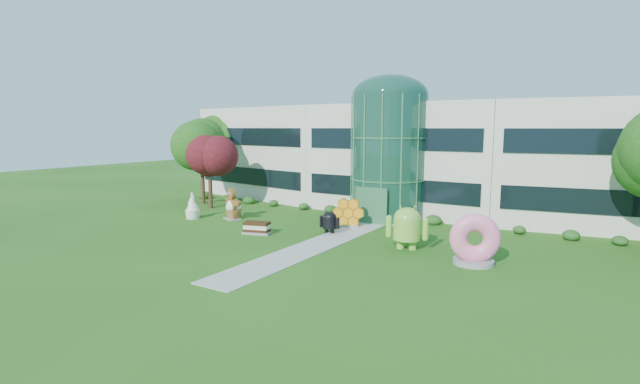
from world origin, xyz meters
The scene contains 14 objects.
ground centered at (0.00, 0.00, 0.00)m, with size 140.00×140.00×0.00m, color #215114.
building centered at (0.00, 18.00, 4.65)m, with size 46.00×15.00×9.30m, color beige, non-canonical shape.
atrium centered at (0.00, 12.00, 4.90)m, with size 6.00×6.00×9.80m, color #194738.
walkway centered at (0.00, 2.00, 0.02)m, with size 2.40×20.00×0.04m, color #9E9E93.
tree_red centered at (-15.50, 7.50, 3.00)m, with size 4.00×4.00×6.00m, color #3F0C14, non-canonical shape.
trees_backdrop centered at (0.00, 13.00, 4.20)m, with size 52.00×8.00×8.40m, color #1F4812, non-canonical shape.
android_green centered at (5.08, 3.35, 1.51)m, with size 2.67×1.78×3.02m, color #81C13E, non-canonical shape.
android_black centered at (-1.06, 4.51, 0.90)m, with size 1.58×1.06×1.80m, color black, non-canonical shape.
donut centered at (9.29, 2.37, 1.40)m, with size 2.70×1.29×2.80m, color #F75E86, non-canonical shape.
gingerbread centered at (-10.21, 4.61, 1.27)m, with size 2.76×1.06×2.54m, color brown, non-canonical shape.
ice_cream_sandwich centered at (-5.21, 1.68, 0.43)m, with size 1.92×0.96×0.86m, color #311E0A, non-canonical shape.
honeycomb centered at (-0.99, 7.12, 0.96)m, with size 2.45×0.88×1.93m, color orange, non-canonical shape.
froyo centered at (-13.14, 3.15, 1.07)m, with size 1.25×1.25×2.14m, color white, non-canonical shape.
cupcake centered at (-10.23, 4.83, 0.81)m, with size 1.35×1.35×1.62m, color white, non-canonical shape.
Camera 1 is at (15.15, -22.53, 7.31)m, focal length 26.00 mm.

